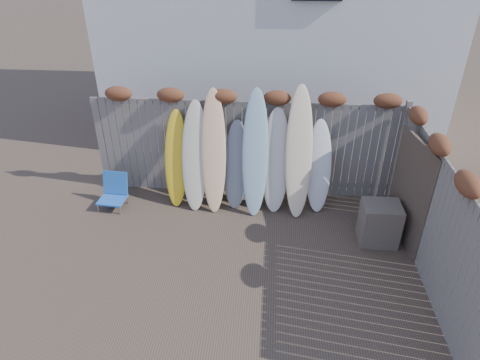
# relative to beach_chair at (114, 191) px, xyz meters

# --- Properties ---
(ground) EXTENTS (80.00, 80.00, 0.00)m
(ground) POSITION_rel_beach_chair_xyz_m (2.55, -1.72, -0.31)
(ground) COLOR #493A2D
(back_fence) EXTENTS (6.05, 0.28, 2.24)m
(back_fence) POSITION_rel_beach_chair_xyz_m (2.61, 0.68, 0.87)
(back_fence) COLOR slate
(back_fence) RESTS_ON ground
(right_fence) EXTENTS (0.28, 4.40, 2.24)m
(right_fence) POSITION_rel_beach_chair_xyz_m (5.54, -1.46, 0.83)
(right_fence) COLOR slate
(right_fence) RESTS_ON ground
(beach_chair) EXTENTS (0.54, 0.57, 0.67)m
(beach_chair) POSITION_rel_beach_chair_xyz_m (0.00, 0.00, 0.00)
(beach_chair) COLOR blue
(beach_chair) RESTS_ON ground
(wooden_crate) EXTENTS (0.65, 0.54, 0.75)m
(wooden_crate) POSITION_rel_beach_chair_xyz_m (5.01, -0.75, 0.07)
(wooden_crate) COLOR #6F5A53
(wooden_crate) RESTS_ON ground
(lattice_panel) EXTENTS (0.27, 1.27, 1.92)m
(lattice_panel) POSITION_rel_beach_chair_xyz_m (5.44, -0.67, 0.65)
(lattice_panel) COLOR #30241D
(lattice_panel) RESTS_ON ground
(surfboard_0) EXTENTS (0.46, 0.67, 1.85)m
(surfboard_0) POSITION_rel_beach_chair_xyz_m (1.24, 0.30, 0.62)
(surfboard_0) COLOR yellow
(surfboard_0) RESTS_ON ground
(surfboard_1) EXTENTS (0.52, 0.74, 2.07)m
(surfboard_1) POSITION_rel_beach_chair_xyz_m (1.63, 0.22, 0.72)
(surfboard_1) COLOR beige
(surfboard_1) RESTS_ON ground
(surfboard_2) EXTENTS (0.53, 0.84, 2.30)m
(surfboard_2) POSITION_rel_beach_chair_xyz_m (1.99, 0.23, 0.84)
(surfboard_2) COLOR #FFAE91
(surfboard_2) RESTS_ON ground
(surfboard_3) EXTENTS (0.50, 0.63, 1.69)m
(surfboard_3) POSITION_rel_beach_chair_xyz_m (2.41, 0.29, 0.54)
(surfboard_3) COLOR gray
(surfboard_3) RESTS_ON ground
(surfboard_4) EXTENTS (0.50, 0.83, 2.34)m
(surfboard_4) POSITION_rel_beach_chair_xyz_m (2.78, 0.18, 0.86)
(surfboard_4) COLOR #8AAEBD
(surfboard_4) RESTS_ON ground
(surfboard_5) EXTENTS (0.54, 0.70, 1.96)m
(surfboard_5) POSITION_rel_beach_chair_xyz_m (3.17, 0.28, 0.67)
(surfboard_5) COLOR silver
(surfboard_5) RESTS_ON ground
(surfboard_6) EXTENTS (0.52, 0.86, 2.41)m
(surfboard_6) POSITION_rel_beach_chair_xyz_m (3.59, 0.21, 0.89)
(surfboard_6) COLOR beige
(surfboard_6) RESTS_ON ground
(surfboard_7) EXTENTS (0.52, 0.66, 1.75)m
(surfboard_7) POSITION_rel_beach_chair_xyz_m (3.99, 0.31, 0.56)
(surfboard_7) COLOR silver
(surfboard_7) RESTS_ON ground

